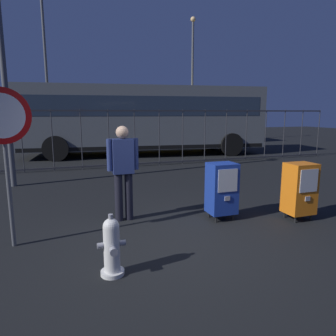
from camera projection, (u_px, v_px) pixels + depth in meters
name	position (u px, v px, depth m)	size (l,w,h in m)	color
ground_plane	(175.00, 243.00, 4.56)	(60.00, 60.00, 0.00)	black
fire_hydrant	(112.00, 247.00, 3.61)	(0.33, 0.32, 0.75)	silver
newspaper_box_primary	(222.00, 188.00, 5.49)	(0.48, 0.42, 1.02)	black
newspaper_box_secondary	(300.00, 188.00, 5.47)	(0.48, 0.42, 1.02)	black
stop_sign	(4.00, 135.00, 4.17)	(0.71, 0.31, 2.23)	#4C4F54
pedestrian	(123.00, 168.00, 5.38)	(0.55, 0.22, 1.67)	black
fence_barrier	(109.00, 139.00, 10.51)	(18.03, 0.04, 2.00)	#2D2D33
bus_near	(144.00, 117.00, 13.83)	(10.72, 3.74, 3.00)	#4C5156
bus_far	(146.00, 115.00, 18.48)	(10.64, 3.29, 3.00)	gold
street_light_near_left	(0.00, 36.00, 7.42)	(0.32, 0.32, 6.29)	#4C4F54
street_light_near_right	(45.00, 54.00, 15.95)	(0.32, 0.32, 8.57)	#4C4F54
street_light_far_left	(192.00, 72.00, 19.45)	(0.32, 0.32, 7.65)	#4C4F54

